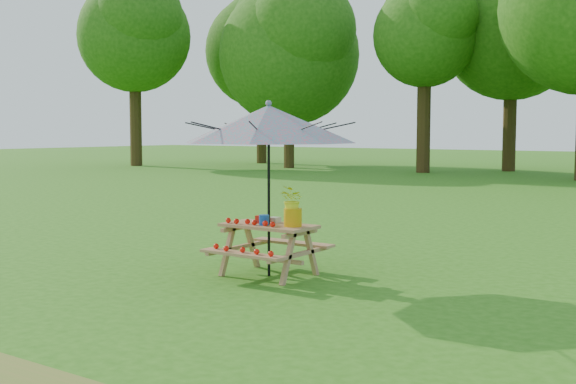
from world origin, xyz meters
The scene contains 6 objects.
ground centered at (0.00, 0.00, 0.00)m, with size 120.00×120.00×0.00m, color #2B6914.
picnic_table centered at (-1.90, 1.70, 0.33)m, with size 1.20×1.32×0.67m.
patio_umbrella centered at (-1.90, 1.70, 1.95)m, with size 2.85×2.85×2.25m.
produce_bins centered at (-1.95, 1.71, 0.72)m, with size 0.27×0.41×0.13m.
tomatoes_row centered at (-2.05, 1.52, 0.71)m, with size 0.77×0.13×0.07m, color red, non-canonical shape.
flower_bucket centered at (-1.52, 1.70, 0.94)m, with size 0.39×0.37×0.51m.
Camera 1 is at (3.57, -5.67, 1.88)m, focal length 45.00 mm.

